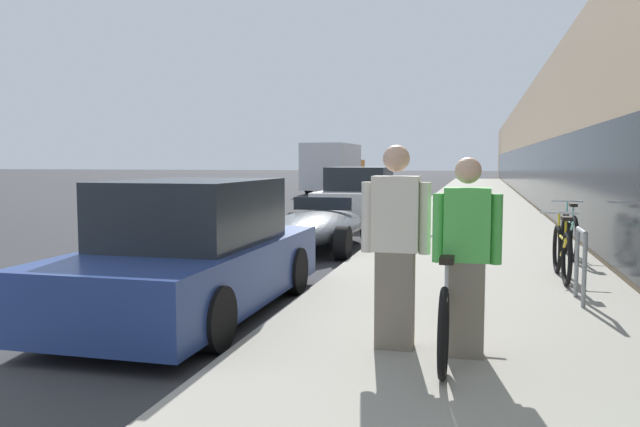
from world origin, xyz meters
name	(u,v)px	position (x,y,z in m)	size (l,w,h in m)	color
sidewalk_slab	(476,205)	(5.48, 21.00, 0.05)	(3.98, 70.00, 0.10)	gray
storefront_facade	(631,147)	(12.50, 29.00, 2.39)	(10.01, 70.00, 4.79)	tan
tandem_bicycle	(449,302)	(5.32, 2.36, 0.47)	(0.52, 2.61, 0.87)	black
person_rider	(466,257)	(5.46, 2.03, 0.93)	(0.56, 0.22, 1.64)	#756B5B
person_bystander	(395,247)	(4.87, 2.12, 0.98)	(0.59, 0.23, 1.75)	#756B5B
bike_rack_hoop	(581,258)	(6.70, 4.38, 0.61)	(0.05, 0.60, 0.84)	gray
cruiser_bike_nearest	(562,252)	(6.67, 5.80, 0.48)	(0.52, 1.69, 0.89)	black
cruiser_bike_middle	(569,234)	(7.05, 7.94, 0.49)	(0.52, 1.73, 0.93)	black
parked_sedan_curbside	(194,254)	(2.48, 3.17, 0.67)	(1.79, 4.20, 1.50)	navy
vintage_roadster_curbside	(316,227)	(2.49, 8.54, 0.42)	(1.85, 4.34, 0.98)	#4C5156
parked_sedan_far	(360,197)	(2.35, 13.94, 0.70)	(1.96, 4.06, 1.55)	white
moving_truck	(334,168)	(-2.07, 30.01, 1.34)	(2.30, 6.86, 2.63)	orange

